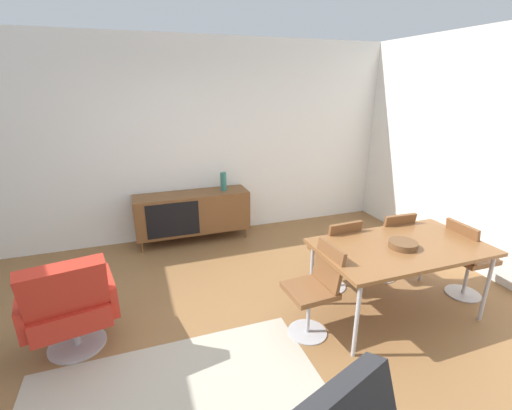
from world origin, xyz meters
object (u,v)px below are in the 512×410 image
(dining_chair_back_left, at_px, (336,251))
(lounge_chair_red, at_px, (69,304))
(vase_cobalt, at_px, (223,181))
(wooden_bowl_on_table, at_px, (403,245))
(dining_chair_back_right, at_px, (389,242))
(dining_table, at_px, (401,249))
(sideboard, at_px, (192,212))
(dining_chair_far_end, at_px, (467,256))
(dining_chair_near_window, at_px, (316,287))

(dining_chair_back_left, bearing_deg, lounge_chair_red, -177.69)
(dining_chair_back_left, bearing_deg, vase_cobalt, 112.97)
(wooden_bowl_on_table, distance_m, dining_chair_back_right, 0.77)
(vase_cobalt, xyz_separation_m, dining_table, (1.12, -2.37, -0.15))
(sideboard, xyz_separation_m, dining_chair_back_left, (1.24, -1.81, 0.03))
(dining_table, bearing_deg, vase_cobalt, 115.19)
(sideboard, height_order, dining_chair_far_end, dining_chair_far_end)
(vase_cobalt, xyz_separation_m, dining_chair_near_window, (0.23, -2.37, -0.38))
(dining_chair_back_left, distance_m, dining_chair_near_window, 0.78)
(sideboard, bearing_deg, vase_cobalt, 0.23)
(sideboard, relative_size, dining_table, 1.00)
(dining_table, bearing_deg, dining_chair_far_end, 0.09)
(dining_table, distance_m, wooden_bowl_on_table, 0.09)
(dining_chair_near_window, bearing_deg, sideboard, 106.45)
(sideboard, xyz_separation_m, vase_cobalt, (0.47, 0.00, 0.41))
(wooden_bowl_on_table, bearing_deg, lounge_chair_red, 170.29)
(dining_table, height_order, dining_chair_far_end, dining_chair_far_end)
(wooden_bowl_on_table, xyz_separation_m, lounge_chair_red, (-2.91, 0.50, -0.30))
(dining_chair_far_end, relative_size, dining_chair_back_right, 1.00)
(dining_table, relative_size, dining_chair_back_left, 1.87)
(lounge_chair_red, bearing_deg, sideboard, 55.08)
(sideboard, height_order, dining_chair_near_window, dining_chair_near_window)
(dining_chair_back_left, xyz_separation_m, dining_chair_near_window, (-0.54, -0.56, 0.00))
(vase_cobalt, relative_size, dining_chair_far_end, 0.31)
(dining_table, distance_m, dining_chair_back_right, 0.70)
(dining_chair_back_left, relative_size, dining_chair_far_end, 1.00)
(dining_chair_near_window, distance_m, dining_chair_back_right, 1.36)
(vase_cobalt, height_order, dining_chair_far_end, vase_cobalt)
(vase_cobalt, distance_m, dining_chair_back_right, 2.36)
(dining_table, xyz_separation_m, dining_chair_back_left, (-0.35, 0.56, -0.23))
(dining_chair_far_end, bearing_deg, dining_chair_near_window, 179.93)
(dining_chair_back_left, relative_size, lounge_chair_red, 0.90)
(dining_table, relative_size, lounge_chair_red, 1.69)
(sideboard, distance_m, dining_chair_back_right, 2.65)
(vase_cobalt, height_order, dining_chair_back_left, vase_cobalt)
(sideboard, relative_size, dining_chair_back_left, 1.87)
(sideboard, relative_size, vase_cobalt, 6.03)
(wooden_bowl_on_table, bearing_deg, vase_cobalt, 114.36)
(wooden_bowl_on_table, relative_size, dining_chair_near_window, 0.30)
(dining_chair_back_left, bearing_deg, sideboard, 124.38)
(dining_chair_back_right, xyz_separation_m, lounge_chair_red, (-3.28, -0.10, -0.00))
(wooden_bowl_on_table, height_order, dining_chair_far_end, dining_chair_far_end)
(dining_table, height_order, dining_chair_back_right, dining_chair_back_right)
(dining_chair_back_left, height_order, dining_chair_near_window, same)
(sideboard, distance_m, lounge_chair_red, 2.34)
(wooden_bowl_on_table, height_order, lounge_chair_red, lounge_chair_red)
(dining_chair_far_end, xyz_separation_m, dining_chair_back_right, (-0.54, 0.56, 0.00))
(vase_cobalt, xyz_separation_m, wooden_bowl_on_table, (1.09, -2.42, -0.08))
(dining_table, height_order, dining_chair_near_window, dining_chair_near_window)
(vase_cobalt, relative_size, wooden_bowl_on_table, 1.02)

